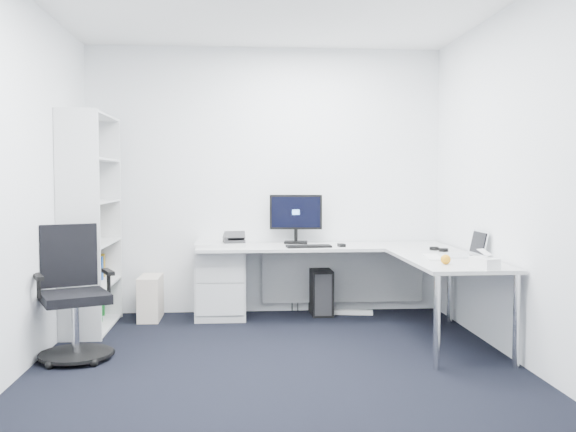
{
  "coord_description": "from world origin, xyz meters",
  "views": [
    {
      "loc": [
        -0.27,
        -4.48,
        1.38
      ],
      "look_at": [
        0.15,
        1.05,
        1.05
      ],
      "focal_mm": 40.0,
      "sensor_mm": 36.0,
      "label": 1
    }
  ],
  "objects": [
    {
      "name": "white_keyboard",
      "position": [
        1.32,
        0.68,
        0.73
      ],
      "size": [
        0.17,
        0.42,
        0.01
      ],
      "primitive_type": "cube",
      "rotation": [
        0.0,
        0.0,
        -0.14
      ],
      "color": "white",
      "rests_on": "l_desk"
    },
    {
      "name": "desk_phone",
      "position": [
        -0.32,
        1.77,
        0.79
      ],
      "size": [
        0.22,
        0.22,
        0.14
      ],
      "primitive_type": null,
      "rotation": [
        0.0,
        0.0,
        0.14
      ],
      "color": "#28282A",
      "rests_on": "l_desk"
    },
    {
      "name": "mouse",
      "position": [
        0.71,
        1.6,
        0.73
      ],
      "size": [
        0.07,
        0.1,
        0.03
      ],
      "primitive_type": "cube",
      "rotation": [
        0.0,
        0.0,
        0.18
      ],
      "color": "black",
      "rests_on": "l_desk"
    },
    {
      "name": "drawer_pedestal",
      "position": [
        -0.46,
        1.87,
        0.37
      ],
      "size": [
        0.49,
        0.61,
        0.75
      ],
      "primitive_type": "cube",
      "color": "#B4B6B6",
      "rests_on": "ground"
    },
    {
      "name": "headphones",
      "position": [
        1.54,
        1.19,
        0.74
      ],
      "size": [
        0.19,
        0.23,
        0.05
      ],
      "primitive_type": null,
      "rotation": [
        0.0,
        0.0,
        0.37
      ],
      "color": "black",
      "rests_on": "l_desk"
    },
    {
      "name": "task_chair",
      "position": [
        -1.51,
        0.42,
        0.51
      ],
      "size": [
        0.75,
        0.75,
        1.02
      ],
      "primitive_type": null,
      "rotation": [
        0.0,
        0.0,
        0.42
      ],
      "color": "black",
      "rests_on": "ground"
    },
    {
      "name": "beige_pc_tower",
      "position": [
        -1.14,
        1.8,
        0.21
      ],
      "size": [
        0.2,
        0.45,
        0.42
      ],
      "primitive_type": "cube",
      "rotation": [
        0.0,
        0.0,
        -0.01
      ],
      "color": "beige",
      "rests_on": "ground"
    },
    {
      "name": "wall_front",
      "position": [
        0.0,
        -2.1,
        1.35
      ],
      "size": [
        3.6,
        0.02,
        2.7
      ],
      "primitive_type": "cube",
      "color": "white",
      "rests_on": "ground"
    },
    {
      "name": "ground",
      "position": [
        0.0,
        0.0,
        0.0
      ],
      "size": [
        4.2,
        4.2,
        0.0
      ],
      "primitive_type": "plane",
      "color": "black"
    },
    {
      "name": "black_pc_tower",
      "position": [
        0.55,
        1.95,
        0.23
      ],
      "size": [
        0.22,
        0.47,
        0.46
      ],
      "primitive_type": "cube",
      "rotation": [
        0.0,
        0.0,
        0.02
      ],
      "color": "black",
      "rests_on": "ground"
    },
    {
      "name": "bookshelf",
      "position": [
        -1.62,
        1.45,
        0.98
      ],
      "size": [
        0.38,
        0.98,
        1.96
      ],
      "primitive_type": null,
      "color": "silver",
      "rests_on": "ground"
    },
    {
      "name": "wall_right",
      "position": [
        1.8,
        0.0,
        1.35
      ],
      "size": [
        0.02,
        4.2,
        2.7
      ],
      "primitive_type": "cube",
      "color": "white",
      "rests_on": "ground"
    },
    {
      "name": "black_keyboard",
      "position": [
        0.39,
        1.56,
        0.73
      ],
      "size": [
        0.44,
        0.19,
        0.02
      ],
      "primitive_type": "cube",
      "rotation": [
        0.0,
        0.0,
        0.1
      ],
      "color": "black",
      "rests_on": "l_desk"
    },
    {
      "name": "wall_left",
      "position": [
        -1.8,
        0.0,
        1.35
      ],
      "size": [
        0.02,
        4.2,
        2.7
      ],
      "primitive_type": "cube",
      "color": "white",
      "rests_on": "ground"
    },
    {
      "name": "wall_back",
      "position": [
        0.0,
        2.1,
        1.35
      ],
      "size": [
        3.6,
        0.02,
        2.7
      ],
      "primitive_type": "cube",
      "color": "white",
      "rests_on": "ground"
    },
    {
      "name": "power_strip",
      "position": [
        0.87,
        1.86,
        0.02
      ],
      "size": [
        0.4,
        0.13,
        0.04
      ],
      "primitive_type": "cube",
      "rotation": [
        0.0,
        0.0,
        -0.16
      ],
      "color": "white",
      "rests_on": "ground"
    },
    {
      "name": "monitor",
      "position": [
        0.3,
        1.94,
        0.97
      ],
      "size": [
        0.54,
        0.23,
        0.51
      ],
      "primitive_type": null,
      "rotation": [
        0.0,
        0.0,
        -0.12
      ],
      "color": "black",
      "rests_on": "l_desk"
    },
    {
      "name": "laptop",
      "position": [
        1.55,
        0.77,
        0.83
      ],
      "size": [
        0.32,
        0.32,
        0.23
      ],
      "primitive_type": null,
      "rotation": [
        0.0,
        0.0,
        0.02
      ],
      "color": "silver",
      "rests_on": "l_desk"
    },
    {
      "name": "l_desk",
      "position": [
        0.55,
        1.4,
        0.36
      ],
      "size": [
        2.46,
        1.38,
        0.72
      ],
      "primitive_type": null,
      "color": "#B4B6B6",
      "rests_on": "ground"
    },
    {
      "name": "orange_fruit",
      "position": [
        1.3,
        0.29,
        0.76
      ],
      "size": [
        0.08,
        0.08,
        0.08
      ],
      "primitive_type": "sphere",
      "color": "orange",
      "rests_on": "l_desk"
    },
    {
      "name": "tissue_box",
      "position": [
        1.52,
        0.07,
        0.76
      ],
      "size": [
        0.17,
        0.25,
        0.08
      ],
      "primitive_type": "cube",
      "rotation": [
        0.0,
        0.0,
        0.25
      ],
      "color": "white",
      "rests_on": "l_desk"
    }
  ]
}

